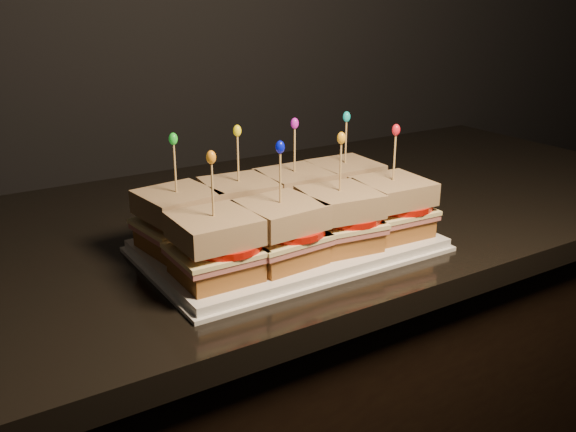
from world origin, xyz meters
TOP-DOWN VIEW (x-y plane):
  - granite_slab at (-0.06, 1.65)m, footprint 2.33×0.73m
  - platter at (0.20, 1.49)m, footprint 0.41×0.25m
  - platter_rim at (0.20, 1.49)m, footprint 0.42×0.27m
  - sandwich_0_bread_bot at (0.05, 1.54)m, footprint 0.11×0.11m
  - sandwich_0_ham at (0.05, 1.54)m, footprint 0.12×0.11m
  - sandwich_0_cheese at (0.05, 1.54)m, footprint 0.12×0.12m
  - sandwich_0_tomato at (0.07, 1.54)m, footprint 0.10×0.10m
  - sandwich_0_bread_top at (0.05, 1.54)m, footprint 0.11×0.11m
  - sandwich_0_pick at (0.05, 1.54)m, footprint 0.00×0.00m
  - sandwich_0_frill at (0.05, 1.54)m, footprint 0.01×0.01m
  - sandwich_1_bread_bot at (0.15, 1.54)m, footprint 0.10×0.10m
  - sandwich_1_ham at (0.15, 1.54)m, footprint 0.12×0.11m
  - sandwich_1_cheese at (0.15, 1.54)m, footprint 0.12×0.11m
  - sandwich_1_tomato at (0.16, 1.54)m, footprint 0.10×0.10m
  - sandwich_1_bread_top at (0.15, 1.54)m, footprint 0.11×0.11m
  - sandwich_1_pick at (0.15, 1.54)m, footprint 0.00×0.00m
  - sandwich_1_frill at (0.15, 1.54)m, footprint 0.01×0.01m
  - sandwich_2_bread_bot at (0.25, 1.54)m, footprint 0.10×0.10m
  - sandwich_2_ham at (0.25, 1.54)m, footprint 0.11×0.10m
  - sandwich_2_cheese at (0.25, 1.54)m, footprint 0.11×0.10m
  - sandwich_2_tomato at (0.26, 1.54)m, footprint 0.10×0.10m
  - sandwich_2_bread_top at (0.25, 1.54)m, footprint 0.10×0.10m
  - sandwich_2_pick at (0.25, 1.54)m, footprint 0.00×0.00m
  - sandwich_2_frill at (0.25, 1.54)m, footprint 0.01×0.01m
  - sandwich_3_bread_bot at (0.35, 1.54)m, footprint 0.10×0.10m
  - sandwich_3_ham at (0.35, 1.54)m, footprint 0.11×0.11m
  - sandwich_3_cheese at (0.35, 1.54)m, footprint 0.11×0.11m
  - sandwich_3_tomato at (0.36, 1.54)m, footprint 0.10×0.10m
  - sandwich_3_bread_top at (0.35, 1.54)m, footprint 0.10×0.10m
  - sandwich_3_pick at (0.35, 1.54)m, footprint 0.00×0.00m
  - sandwich_3_frill at (0.35, 1.54)m, footprint 0.01×0.01m
  - sandwich_4_bread_bot at (0.05, 1.43)m, footprint 0.10×0.10m
  - sandwich_4_ham at (0.05, 1.43)m, footprint 0.11×0.10m
  - sandwich_4_cheese at (0.05, 1.43)m, footprint 0.11×0.10m
  - sandwich_4_tomato at (0.07, 1.42)m, footprint 0.10×0.10m
  - sandwich_4_bread_top at (0.05, 1.43)m, footprint 0.10×0.10m
  - sandwich_4_pick at (0.05, 1.43)m, footprint 0.00×0.00m
  - sandwich_4_frill at (0.05, 1.43)m, footprint 0.01×0.01m
  - sandwich_5_bread_bot at (0.15, 1.43)m, footprint 0.10×0.10m
  - sandwich_5_ham at (0.15, 1.43)m, footprint 0.11×0.11m
  - sandwich_5_cheese at (0.15, 1.43)m, footprint 0.11×0.11m
  - sandwich_5_tomato at (0.16, 1.42)m, footprint 0.10×0.10m
  - sandwich_5_bread_top at (0.15, 1.43)m, footprint 0.10×0.10m
  - sandwich_5_pick at (0.15, 1.43)m, footprint 0.00×0.00m
  - sandwich_5_frill at (0.15, 1.43)m, footprint 0.01×0.01m
  - sandwich_6_bread_bot at (0.25, 1.43)m, footprint 0.11×0.11m
  - sandwich_6_ham at (0.25, 1.43)m, footprint 0.12×0.11m
  - sandwich_6_cheese at (0.25, 1.43)m, footprint 0.12×0.12m
  - sandwich_6_tomato at (0.26, 1.42)m, footprint 0.10×0.10m
  - sandwich_6_bread_top at (0.25, 1.43)m, footprint 0.11×0.11m
  - sandwich_6_pick at (0.25, 1.43)m, footprint 0.00×0.00m
  - sandwich_6_frill at (0.25, 1.43)m, footprint 0.01×0.01m
  - sandwich_7_bread_bot at (0.35, 1.43)m, footprint 0.10×0.10m
  - sandwich_7_ham at (0.35, 1.43)m, footprint 0.11×0.11m
  - sandwich_7_cheese at (0.35, 1.43)m, footprint 0.11×0.11m
  - sandwich_7_tomato at (0.36, 1.42)m, footprint 0.10×0.10m
  - sandwich_7_bread_top at (0.35, 1.43)m, footprint 0.10×0.10m
  - sandwich_7_pick at (0.35, 1.43)m, footprint 0.00×0.00m
  - sandwich_7_frill at (0.35, 1.43)m, footprint 0.01×0.01m

SIDE VIEW (x-z plane):
  - granite_slab at x=-0.06m, z-range 0.90..0.93m
  - platter_rim at x=0.20m, z-range 0.93..0.94m
  - platter at x=0.20m, z-range 0.93..0.95m
  - sandwich_0_bread_bot at x=0.05m, z-range 0.95..0.98m
  - sandwich_1_bread_bot at x=0.15m, z-range 0.95..0.98m
  - sandwich_2_bread_bot at x=0.25m, z-range 0.95..0.98m
  - sandwich_3_bread_bot at x=0.35m, z-range 0.95..0.98m
  - sandwich_4_bread_bot at x=0.05m, z-range 0.95..0.98m
  - sandwich_5_bread_bot at x=0.15m, z-range 0.95..0.98m
  - sandwich_6_bread_bot at x=0.25m, z-range 0.95..0.98m
  - sandwich_7_bread_bot at x=0.35m, z-range 0.95..0.98m
  - sandwich_0_ham at x=0.05m, z-range 0.98..0.99m
  - sandwich_1_ham at x=0.15m, z-range 0.98..0.99m
  - sandwich_2_ham at x=0.25m, z-range 0.98..0.99m
  - sandwich_3_ham at x=0.35m, z-range 0.98..0.99m
  - sandwich_4_ham at x=0.05m, z-range 0.98..0.99m
  - sandwich_5_ham at x=0.15m, z-range 0.98..0.99m
  - sandwich_6_ham at x=0.25m, z-range 0.98..0.99m
  - sandwich_7_ham at x=0.35m, z-range 0.98..0.99m
  - sandwich_0_cheese at x=0.05m, z-range 0.99..0.99m
  - sandwich_1_cheese at x=0.15m, z-range 0.99..0.99m
  - sandwich_2_cheese at x=0.25m, z-range 0.99..0.99m
  - sandwich_3_cheese at x=0.35m, z-range 0.99..0.99m
  - sandwich_4_cheese at x=0.05m, z-range 0.99..0.99m
  - sandwich_5_cheese at x=0.15m, z-range 0.99..0.99m
  - sandwich_6_cheese at x=0.25m, z-range 0.99..0.99m
  - sandwich_7_cheese at x=0.35m, z-range 0.99..0.99m
  - sandwich_0_tomato at x=0.07m, z-range 0.99..1.00m
  - sandwich_1_tomato at x=0.16m, z-range 0.99..1.00m
  - sandwich_2_tomato at x=0.26m, z-range 0.99..1.00m
  - sandwich_3_tomato at x=0.36m, z-range 0.99..1.00m
  - sandwich_4_tomato at x=0.07m, z-range 0.99..1.00m
  - sandwich_5_tomato at x=0.16m, z-range 0.99..1.00m
  - sandwich_6_tomato at x=0.26m, z-range 0.99..1.00m
  - sandwich_7_tomato at x=0.36m, z-range 0.99..1.00m
  - sandwich_0_bread_top at x=0.05m, z-range 1.00..1.04m
  - sandwich_1_bread_top at x=0.15m, z-range 1.00..1.04m
  - sandwich_2_bread_top at x=0.25m, z-range 1.00..1.04m
  - sandwich_3_bread_top at x=0.35m, z-range 1.00..1.04m
  - sandwich_4_bread_top at x=0.05m, z-range 1.00..1.04m
  - sandwich_5_bread_top at x=0.15m, z-range 1.00..1.04m
  - sandwich_6_bread_top at x=0.25m, z-range 1.00..1.04m
  - sandwich_7_bread_top at x=0.35m, z-range 1.00..1.04m
  - sandwich_0_pick at x=0.05m, z-range 1.02..1.11m
  - sandwich_1_pick at x=0.15m, z-range 1.02..1.11m
  - sandwich_2_pick at x=0.25m, z-range 1.02..1.11m
  - sandwich_3_pick at x=0.35m, z-range 1.02..1.11m
  - sandwich_4_pick at x=0.05m, z-range 1.02..1.11m
  - sandwich_5_pick at x=0.15m, z-range 1.02..1.11m
  - sandwich_6_pick at x=0.25m, z-range 1.02..1.11m
  - sandwich_7_pick at x=0.35m, z-range 1.02..1.11m
  - sandwich_0_frill at x=0.05m, z-range 1.10..1.12m
  - sandwich_1_frill at x=0.15m, z-range 1.10..1.12m
  - sandwich_2_frill at x=0.25m, z-range 1.10..1.12m
  - sandwich_3_frill at x=0.35m, z-range 1.10..1.12m
  - sandwich_4_frill at x=0.05m, z-range 1.10..1.12m
  - sandwich_5_frill at x=0.15m, z-range 1.10..1.12m
  - sandwich_6_frill at x=0.25m, z-range 1.10..1.12m
  - sandwich_7_frill at x=0.35m, z-range 1.10..1.12m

